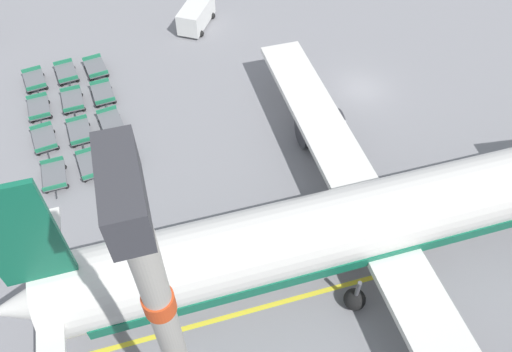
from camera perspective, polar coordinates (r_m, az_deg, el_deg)
ground_plane at (r=42.49m, az=11.97°, el=9.73°), size 500.00×500.00×0.00m
airplane at (r=29.63m, az=15.72°, el=-4.25°), size 36.74×44.72×12.14m
service_van at (r=48.74m, az=-6.86°, el=17.85°), size 5.09×4.26×2.16m
baggage_dolly_row_near_col_a at (r=45.43m, az=-23.95°, el=9.92°), size 3.42×1.97×0.92m
baggage_dolly_row_near_col_b at (r=42.52m, az=-23.54°, el=7.08°), size 3.39×1.85×0.92m
baggage_dolly_row_near_col_c at (r=39.73m, az=-23.02°, el=3.86°), size 3.41×1.95×0.92m
baggage_dolly_row_near_col_d at (r=36.89m, az=-22.05°, el=-0.01°), size 3.37×1.77×0.92m
baggage_dolly_row_mid_a_col_a at (r=45.28m, az=-20.84°, el=10.93°), size 3.41×1.94×0.92m
baggage_dolly_row_mid_a_col_b at (r=42.25m, az=-20.21°, el=8.04°), size 3.38×1.80×0.92m
baggage_dolly_row_mid_a_col_c at (r=39.36m, az=-19.48°, el=4.74°), size 3.40×1.86×0.92m
baggage_dolly_row_mid_a_col_d at (r=36.73m, az=-18.34°, el=1.19°), size 3.41×1.92×0.92m
baggage_dolly_row_mid_b_col_a at (r=45.02m, az=-17.83°, el=11.64°), size 3.42×1.97×0.92m
baggage_dolly_row_mid_b_col_b at (r=42.17m, az=-17.08°, el=8.96°), size 3.40×1.87×0.92m
baggage_dolly_row_mid_b_col_c at (r=39.41m, az=-16.20°, el=5.87°), size 3.42×1.96×0.92m
baggage_dolly_row_mid_b_col_d at (r=36.74m, az=-14.88°, el=2.33°), size 3.41×1.94×0.92m
stand_guidance_stripe at (r=29.26m, az=-1.19°, el=-15.27°), size 0.35×20.50×0.01m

